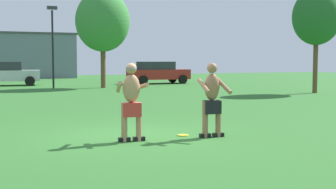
{
  "coord_description": "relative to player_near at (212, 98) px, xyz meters",
  "views": [
    {
      "loc": [
        -3.37,
        -9.84,
        1.76
      ],
      "look_at": [
        0.62,
        -0.47,
        0.97
      ],
      "focal_mm": 48.83,
      "sensor_mm": 36.0,
      "label": 1
    }
  ],
  "objects": [
    {
      "name": "frisbee",
      "position": [
        -0.51,
        0.43,
        -0.87
      ],
      "size": [
        0.26,
        0.26,
        0.03
      ],
      "primitive_type": "cylinder",
      "color": "yellow",
      "rests_on": "ground_plane"
    },
    {
      "name": "car_silver_near_post",
      "position": [
        -2.97,
        23.16,
        -0.06
      ],
      "size": [
        4.48,
        2.43,
        1.58
      ],
      "color": "silver",
      "rests_on": "ground_plane"
    },
    {
      "name": "lamp_post",
      "position": [
        -0.47,
        19.13,
        2.2
      ],
      "size": [
        0.6,
        0.24,
        4.92
      ],
      "color": "black",
      "rests_on": "ground_plane"
    },
    {
      "name": "car_red_far_end",
      "position": [
        7.25,
        21.41,
        -0.06
      ],
      "size": [
        4.31,
        2.05,
        1.58
      ],
      "color": "maroon",
      "rests_on": "ground_plane"
    },
    {
      "name": "outbuilding_behind_lot",
      "position": [
        -2.28,
        35.38,
        1.21
      ],
      "size": [
        12.89,
        4.55,
        4.17
      ],
      "color": "slate",
      "rests_on": "ground_plane"
    },
    {
      "name": "player_in_red",
      "position": [
        -1.83,
        0.23,
        0.04
      ],
      "size": [
        0.67,
        0.64,
        1.69
      ],
      "color": "black",
      "rests_on": "ground_plane"
    },
    {
      "name": "player_near",
      "position": [
        0.0,
        0.0,
        0.0
      ],
      "size": [
        0.62,
        0.61,
        1.68
      ],
      "color": "black",
      "rests_on": "ground_plane"
    },
    {
      "name": "tree_left_field",
      "position": [
        2.42,
        18.33,
        3.16
      ],
      "size": [
        3.3,
        3.3,
        5.92
      ],
      "color": "brown",
      "rests_on": "ground_plane"
    },
    {
      "name": "ground_plane",
      "position": [
        -1.54,
        0.85,
        -0.89
      ],
      "size": [
        80.0,
        80.0,
        0.0
      ],
      "primitive_type": "plane",
      "color": "#2D6628"
    },
    {
      "name": "tree_right_field",
      "position": [
        11.41,
        9.8,
        3.02
      ],
      "size": [
        2.47,
        2.47,
        5.38
      ],
      "color": "brown",
      "rests_on": "ground_plane"
    }
  ]
}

